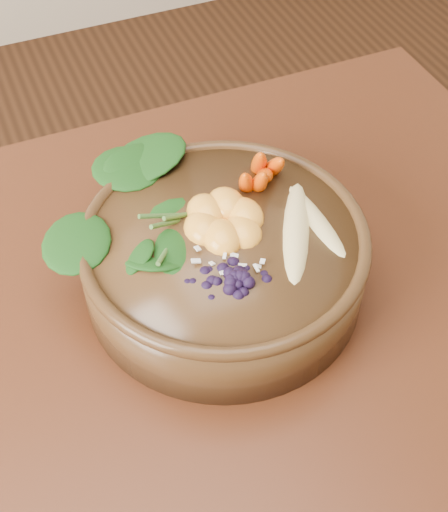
{
  "coord_description": "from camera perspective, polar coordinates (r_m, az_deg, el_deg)",
  "views": [
    {
      "loc": [
        0.09,
        -0.43,
        1.43
      ],
      "look_at": [
        0.31,
        0.08,
        0.8
      ],
      "focal_mm": 50.0,
      "sensor_mm": 36.0,
      "label": 1
    }
  ],
  "objects": [
    {
      "name": "dining_table",
      "position": [
        0.89,
        -17.35,
        -15.79
      ],
      "size": [
        1.6,
        0.9,
        0.75
      ],
      "color": "#331C0C",
      "rests_on": "ground"
    },
    {
      "name": "stoneware_bowl",
      "position": [
        0.84,
        -0.0,
        -0.45
      ],
      "size": [
        0.41,
        0.41,
        0.09
      ],
      "primitive_type": "cylinder",
      "rotation": [
        0.0,
        0.0,
        -0.28
      ],
      "color": "#4C3016",
      "rests_on": "dining_table"
    },
    {
      "name": "kale_heap",
      "position": [
        0.84,
        -4.09,
        5.93
      ],
      "size": [
        0.26,
        0.25,
        0.05
      ],
      "primitive_type": null,
      "rotation": [
        0.0,
        0.0,
        -0.28
      ],
      "color": "#1D4F18",
      "rests_on": "stoneware_bowl"
    },
    {
      "name": "carrot_cluster",
      "position": [
        0.85,
        3.34,
        8.5
      ],
      "size": [
        0.09,
        0.09,
        0.09
      ],
      "primitive_type": null,
      "rotation": [
        0.0,
        0.0,
        -0.28
      ],
      "color": "#E24600",
      "rests_on": "stoneware_bowl"
    },
    {
      "name": "banana_halves",
      "position": [
        0.81,
        6.7,
        3.21
      ],
      "size": [
        0.11,
        0.18,
        0.03
      ],
      "rotation": [
        0.0,
        0.0,
        -0.28
      ],
      "color": "#E0CC84",
      "rests_on": "stoneware_bowl"
    },
    {
      "name": "mandarin_cluster",
      "position": [
        0.81,
        -0.01,
        3.6
      ],
      "size": [
        0.12,
        0.13,
        0.04
      ],
      "primitive_type": null,
      "rotation": [
        0.0,
        0.0,
        -0.28
      ],
      "color": "#FCA12E",
      "rests_on": "stoneware_bowl"
    },
    {
      "name": "blueberry_pile",
      "position": [
        0.75,
        0.88,
        -0.95
      ],
      "size": [
        0.18,
        0.15,
        0.05
      ],
      "primitive_type": null,
      "rotation": [
        0.0,
        0.0,
        -0.28
      ],
      "color": "black",
      "rests_on": "stoneware_bowl"
    },
    {
      "name": "coconut_flakes",
      "position": [
        0.79,
        0.36,
        0.68
      ],
      "size": [
        0.12,
        0.11,
        0.01
      ],
      "primitive_type": null,
      "rotation": [
        0.0,
        0.0,
        -0.28
      ],
      "color": "white",
      "rests_on": "stoneware_bowl"
    }
  ]
}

